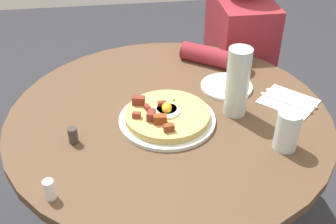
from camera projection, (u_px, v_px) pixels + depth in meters
dining_table at (169, 156)px, 1.43m from camera, size 1.03×1.03×0.76m
person_seated at (234, 86)px, 1.94m from camera, size 0.52×0.43×1.14m
pizza_plate at (167, 120)px, 1.29m from camera, size 0.30×0.30×0.01m
breakfast_pizza at (166, 115)px, 1.28m from camera, size 0.26×0.26×0.05m
bread_plate at (227, 86)px, 1.45m from camera, size 0.18×0.18×0.01m
napkin at (288, 101)px, 1.38m from camera, size 0.22×0.22×0.00m
fork at (286, 103)px, 1.37m from camera, size 0.14×0.13×0.00m
knife at (291, 98)px, 1.39m from camera, size 0.14×0.13×0.00m
water_glass at (287, 130)px, 1.16m from camera, size 0.07×0.07×0.12m
water_bottle at (237, 82)px, 1.27m from camera, size 0.07×0.07×0.22m
salt_shaker at (49, 190)px, 1.02m from camera, size 0.03×0.03×0.06m
pepper_shaker at (73, 135)px, 1.20m from camera, size 0.03×0.03×0.05m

